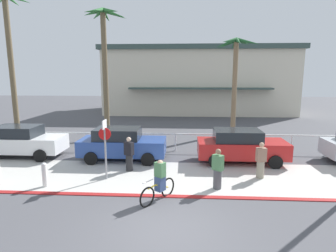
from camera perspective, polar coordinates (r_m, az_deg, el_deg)
The scene contains 17 objects.
ground_plane at distance 18.01m, azimuth 1.68°, elevation -3.75°, with size 80.00×80.00×0.00m, color #4C4C51.
sidewalk_strip at distance 12.47m, azimuth 0.88°, elevation -10.25°, with size 44.00×4.00×0.02m, color beige.
curb_paint at distance 10.62m, azimuth 0.40°, elevation -14.03°, with size 44.00×0.24×0.03m, color maroon.
building_backdrop at distance 34.29m, azimuth 6.04°, elevation 9.26°, with size 21.35×11.00×7.44m.
rail_fence at distance 16.36m, azimuth 1.54°, elevation -2.20°, with size 26.55×0.08×1.04m.
stop_sign_bike_lane at distance 12.02m, azimuth -12.64°, elevation -2.99°, with size 0.52×0.56×2.56m.
bollard_1 at distance 12.28m, azimuth -23.73°, elevation -8.99°, with size 0.20×0.20×1.00m.
palm_tree_1 at distance 22.61m, azimuth -29.69°, elevation 16.21°, with size 3.29×3.52×9.74m.
palm_tree_2 at distance 20.02m, azimuth -12.70°, elevation 16.23°, with size 2.84×3.64×8.71m.
palm_tree_3 at distance 21.70m, azimuth 13.59°, elevation 12.82°, with size 3.24×3.45×7.03m.
car_white_0 at distance 17.13m, azimuth -27.58°, elevation -2.70°, with size 4.40×2.02×1.69m.
car_blue_1 at distance 14.79m, azimuth -9.36°, elevation -3.56°, with size 4.40×2.02×1.69m.
car_red_2 at distance 14.63m, azimuth 14.51°, elevation -3.92°, with size 4.40×2.02×1.69m.
cyclist_yellow_0 at distance 10.09m, azimuth -1.79°, elevation -11.20°, with size 1.11×1.51×1.50m.
pedestrian_0 at distance 12.72m, azimuth 18.28°, elevation -6.95°, with size 0.44×0.37×1.59m.
pedestrian_1 at distance 13.10m, azimuth -7.88°, elevation -5.96°, with size 0.47×0.42×1.61m.
pedestrian_2 at distance 11.17m, azimuth 10.03°, elevation -8.92°, with size 0.47×0.46×1.62m.
Camera 1 is at (0.49, -7.45, 4.41)m, focal length 30.07 mm.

